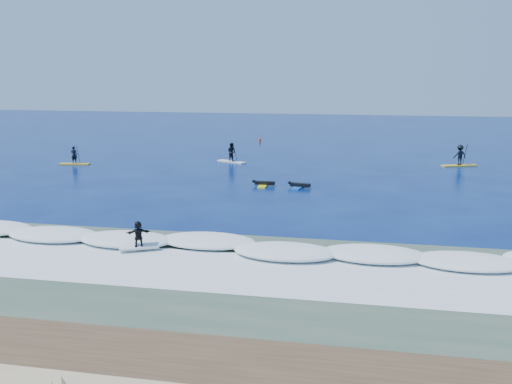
% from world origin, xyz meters
% --- Properties ---
extents(ground, '(160.00, 160.00, 0.00)m').
position_xyz_m(ground, '(0.00, 0.00, 0.00)').
color(ground, '#04134F').
rests_on(ground, ground).
extents(wet_sand_strip, '(90.00, 5.00, 0.08)m').
position_xyz_m(wet_sand_strip, '(0.00, -21.50, 0.00)').
color(wet_sand_strip, '#442F1F').
rests_on(wet_sand_strip, ground).
extents(shallow_water, '(90.00, 13.00, 0.01)m').
position_xyz_m(shallow_water, '(0.00, -14.00, 0.01)').
color(shallow_water, '#374B3B').
rests_on(shallow_water, ground).
extents(breaking_wave, '(40.00, 6.00, 0.30)m').
position_xyz_m(breaking_wave, '(0.00, -10.00, 0.00)').
color(breaking_wave, white).
rests_on(breaking_wave, ground).
extents(whitewater, '(34.00, 5.00, 0.02)m').
position_xyz_m(whitewater, '(0.00, -13.00, 0.00)').
color(whitewater, silver).
rests_on(whitewater, ground).
extents(sup_paddler_left, '(2.80, 0.95, 1.93)m').
position_xyz_m(sup_paddler_left, '(-17.77, 12.12, 0.60)').
color(sup_paddler_left, gold).
rests_on(sup_paddler_left, ground).
extents(sup_paddler_center, '(3.03, 2.07, 2.12)m').
position_xyz_m(sup_paddler_center, '(-3.95, 16.21, 0.79)').
color(sup_paddler_center, white).
rests_on(sup_paddler_center, ground).
extents(sup_paddler_right, '(3.24, 1.86, 2.22)m').
position_xyz_m(sup_paddler_right, '(16.71, 17.95, 0.87)').
color(sup_paddler_right, gold).
rests_on(sup_paddler_right, ground).
extents(prone_paddler_near, '(1.71, 2.17, 0.45)m').
position_xyz_m(prone_paddler_near, '(1.04, 5.61, 0.15)').
color(prone_paddler_near, yellow).
rests_on(prone_paddler_near, ground).
extents(prone_paddler_far, '(1.71, 2.21, 0.45)m').
position_xyz_m(prone_paddler_far, '(3.72, 5.40, 0.15)').
color(prone_paddler_far, '#1857B4').
rests_on(prone_paddler_far, ground).
extents(wave_surfer, '(1.86, 1.27, 1.33)m').
position_xyz_m(wave_surfer, '(-1.88, -11.14, 0.76)').
color(wave_surfer, white).
rests_on(wave_surfer, breaking_wave).
extents(marker_buoy, '(0.28, 0.28, 0.66)m').
position_xyz_m(marker_buoy, '(-4.23, 31.90, 0.29)').
color(marker_buoy, '#E34B14').
rests_on(marker_buoy, ground).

